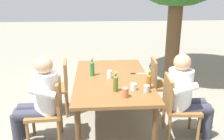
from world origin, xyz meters
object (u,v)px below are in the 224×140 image
at_px(bottle_olive, 116,83).
at_px(table_knife, 138,74).
at_px(person_in_plaid_shirt, 40,97).
at_px(person_in_white_shirt, 185,92).
at_px(cup_glass, 133,87).
at_px(cup_steel, 147,89).
at_px(chair_near_left, 59,84).
at_px(cup_terracotta, 125,93).
at_px(bottle_amber, 149,81).
at_px(bottle_green, 92,68).
at_px(chair_far_left, 160,82).
at_px(dining_table, 112,83).
at_px(cup_white, 109,74).
at_px(chair_near_right, 50,108).
at_px(chair_far_right, 176,104).

height_order(bottle_olive, table_knife, bottle_olive).
bearing_deg(person_in_plaid_shirt, person_in_white_shirt, 90.00).
height_order(person_in_white_shirt, table_knife, person_in_white_shirt).
bearing_deg(cup_glass, cup_steel, 60.27).
relative_size(chair_near_left, cup_terracotta, 7.63).
bearing_deg(bottle_amber, bottle_green, -127.28).
bearing_deg(chair_far_left, person_in_plaid_shirt, -65.14).
height_order(dining_table, table_knife, table_knife).
height_order(chair_far_left, bottle_green, bottle_green).
bearing_deg(table_knife, bottle_green, -87.95).
relative_size(chair_near_left, bottle_olive, 3.42).
bearing_deg(chair_near_left, person_in_plaid_shirt, -7.58).
bearing_deg(chair_far_left, cup_glass, -34.31).
bearing_deg(person_in_plaid_shirt, cup_white, 114.07).
height_order(cup_steel, table_knife, cup_steel).
relative_size(bottle_green, cup_white, 2.46).
bearing_deg(chair_near_right, chair_far_right, 90.06).
distance_m(bottle_green, cup_terracotta, 0.88).
distance_m(chair_near_left, cup_steel, 1.57).
height_order(chair_near_left, cup_steel, chair_near_left).
xyz_separation_m(person_in_white_shirt, table_knife, (-0.56, -0.54, 0.08)).
height_order(chair_near_left, bottle_green, bottle_green).
height_order(bottle_olive, cup_steel, bottle_olive).
xyz_separation_m(chair_far_left, bottle_olive, (0.89, -0.82, 0.35)).
bearing_deg(chair_far_left, cup_white, -64.33).
relative_size(bottle_green, cup_steel, 2.98).
xyz_separation_m(cup_terracotta, table_knife, (-0.81, 0.29, -0.05)).
height_order(cup_terracotta, table_knife, cup_terracotta).
relative_size(chair_far_right, chair_near_right, 1.00).
xyz_separation_m(chair_far_right, bottle_green, (-0.53, -1.11, 0.36)).
distance_m(chair_near_right, cup_white, 0.93).
relative_size(chair_far_left, cup_terracotta, 7.63).
xyz_separation_m(person_in_plaid_shirt, cup_white, (-0.40, 0.90, 0.13)).
xyz_separation_m(chair_near_left, cup_white, (0.42, 0.79, 0.30)).
xyz_separation_m(chair_far_right, chair_near_right, (0.00, -1.66, 0.00)).
relative_size(chair_far_right, chair_far_left, 1.00).
xyz_separation_m(chair_far_left, bottle_green, (0.28, -1.11, 0.36)).
distance_m(bottle_amber, cup_glass, 0.21).
bearing_deg(bottle_amber, table_knife, -175.58).
relative_size(cup_white, cup_glass, 1.31).
height_order(person_in_white_shirt, bottle_olive, person_in_white_shirt).
bearing_deg(chair_far_left, bottle_olive, -42.65).
xyz_separation_m(cup_white, table_knife, (-0.15, 0.43, -0.05)).
xyz_separation_m(dining_table, cup_steel, (0.54, 0.39, 0.12)).
bearing_deg(dining_table, person_in_plaid_shirt, -66.56).
relative_size(cup_terracotta, cup_glass, 1.36).
xyz_separation_m(person_in_white_shirt, person_in_plaid_shirt, (0.00, -1.87, 0.00)).
relative_size(chair_near_right, bottle_green, 3.22).
bearing_deg(bottle_green, cup_terracotta, 26.46).
distance_m(bottle_amber, bottle_olive, 0.43).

